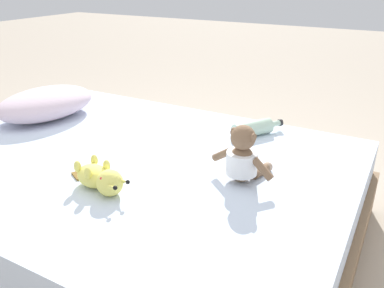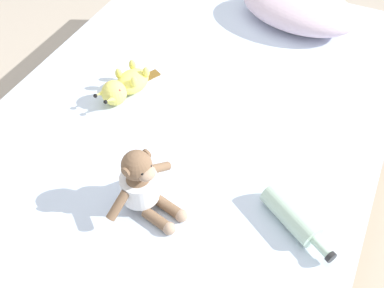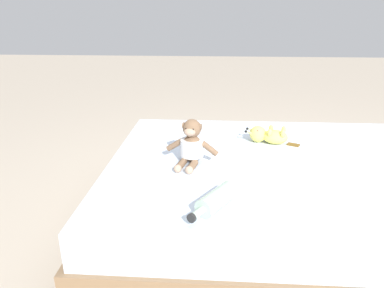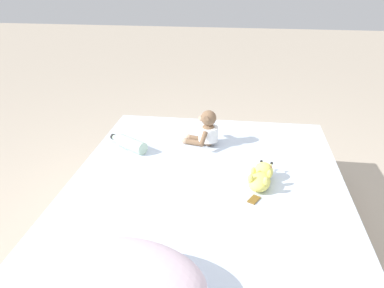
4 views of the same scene
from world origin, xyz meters
The scene contains 6 objects.
ground_plane centered at (0.00, 0.00, 0.00)m, with size 16.00×16.00×0.00m, color #B7A893.
bed centered at (0.00, 0.00, 0.20)m, with size 1.50×2.02×0.40m.
pillow centered at (0.19, 0.69, 0.48)m, with size 0.61×0.45×0.17m.
plush_monkey centered at (0.05, -0.55, 0.50)m, with size 0.24×0.29×0.24m.
plush_yellow_creature centered at (-0.28, -0.11, 0.45)m, with size 0.15×0.33×0.10m.
glass_bottle centered at (0.50, -0.42, 0.44)m, with size 0.27×0.20×0.08m.
Camera 1 is at (-1.27, -1.05, 1.17)m, focal length 37.42 mm.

